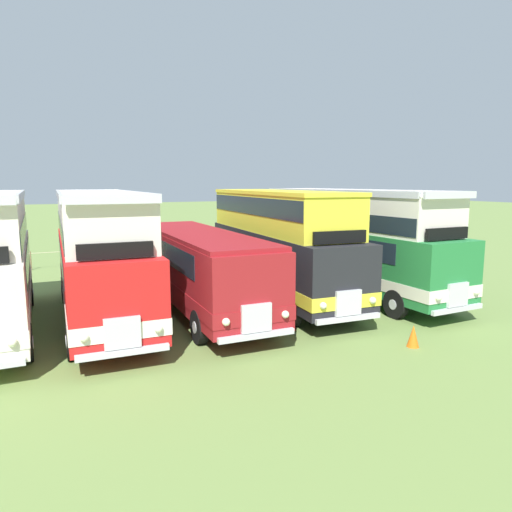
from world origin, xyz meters
TOP-DOWN VIEW (x-y plane):
  - ground_plane at (0.00, 0.00)m, footprint 200.00×200.00m
  - bus_second_in_row at (-3.52, -0.02)m, footprint 2.75×10.41m
  - bus_third_in_row at (0.00, -0.15)m, footprint 2.67×10.66m
  - bus_fourth_in_row at (3.53, 0.11)m, footprint 3.04×10.48m
  - bus_fifth_in_row at (7.04, 0.02)m, footprint 2.94×11.52m
  - cone_near_end at (4.50, -6.71)m, footprint 0.36×0.36m
  - rope_fence_line at (-0.00, 11.64)m, footprint 20.17×0.08m

SIDE VIEW (x-z plane):
  - ground_plane at x=0.00m, z-range 0.00..0.00m
  - cone_near_end at x=4.50m, z-range 0.00..0.66m
  - rope_fence_line at x=0.00m, z-range 0.13..1.18m
  - bus_third_in_row at x=0.00m, z-range 0.26..3.25m
  - bus_second_in_row at x=-3.52m, z-range 0.10..4.62m
  - bus_fifth_in_row at x=7.04m, z-range 0.10..4.62m
  - bus_fourth_in_row at x=3.53m, z-range 0.22..4.71m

